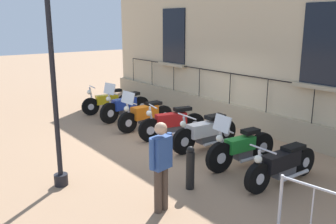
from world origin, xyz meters
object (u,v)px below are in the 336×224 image
motorcycle_white (205,133)px  lamppost (53,70)px  motorcycle_red (172,124)px  motorcycle_green (241,148)px  motorcycle_yellow (108,102)px  pedestrian_standing (161,162)px  motorcycle_orange (145,115)px  bollard (190,167)px  motorcycle_black (282,165)px  motorcycle_blue (125,107)px

motorcycle_white → lamppost: (3.87, -0.17, 1.94)m
motorcycle_red → motorcycle_green: size_ratio=1.01×
motorcycle_green → motorcycle_white: bearing=-96.8°
lamppost → motorcycle_green: bearing=157.3°
motorcycle_green → lamppost: (3.71, -1.55, 1.95)m
motorcycle_yellow → motorcycle_green: motorcycle_green is taller
motorcycle_white → pedestrian_standing: size_ratio=1.29×
motorcycle_yellow → motorcycle_white: motorcycle_yellow is taller
motorcycle_orange → motorcycle_green: size_ratio=1.01×
motorcycle_orange → lamppost: (3.63, 2.31, 1.94)m
motorcycle_yellow → bollard: (1.64, 6.57, 0.04)m
lamppost → motorcycle_black: bearing=143.8°
motorcycle_yellow → motorcycle_white: bearing=92.4°
motorcycle_red → lamppost: size_ratio=0.44×
motorcycle_red → pedestrian_standing: bearing=49.5°
motorcycle_white → motorcycle_black: size_ratio=1.00×
motorcycle_yellow → pedestrian_standing: bearing=69.2°
motorcycle_green → lamppost: size_ratio=0.43×
motorcycle_yellow → motorcycle_red: bearing=90.7°
motorcycle_yellow → motorcycle_red: 3.80m
motorcycle_red → motorcycle_black: size_ratio=0.96×
motorcycle_black → lamppost: bearing=-36.2°
motorcycle_red → lamppost: 4.32m
motorcycle_black → pedestrian_standing: (2.65, -0.61, 0.51)m
motorcycle_white → motorcycle_green: size_ratio=1.05×
motorcycle_blue → motorcycle_orange: 1.34m
motorcycle_blue → pedestrian_standing: size_ratio=1.26×
motorcycle_green → motorcycle_black: bearing=88.8°
motorcycle_red → pedestrian_standing: 4.14m
bollard → motorcycle_blue: bearing=-107.2°
motorcycle_red → pedestrian_standing: pedestrian_standing is taller
motorcycle_red → bollard: size_ratio=2.26×
bollard → motorcycle_white: bearing=-139.8°
motorcycle_yellow → motorcycle_orange: 2.53m
motorcycle_orange → motorcycle_white: 2.49m
bollard → motorcycle_red: bearing=-121.3°
motorcycle_red → lamppost: (3.71, 1.04, 1.94)m
motorcycle_blue → pedestrian_standing: pedestrian_standing is taller
motorcycle_yellow → lamppost: 6.38m
motorcycle_white → motorcycle_orange: bearing=-84.4°
motorcycle_yellow → motorcycle_black: (-0.02, 7.53, -0.00)m
lamppost → pedestrian_standing: size_ratio=2.83×
motorcycle_black → motorcycle_yellow: bearing=-89.8°
motorcycle_blue → bollard: (1.67, 5.38, -0.01)m
motorcycle_red → motorcycle_white: (-0.16, 1.21, 0.00)m
motorcycle_white → motorcycle_green: (0.17, 1.38, -0.01)m
motorcycle_yellow → motorcycle_green: bearing=90.4°
motorcycle_green → bollard: (1.69, 0.18, 0.02)m
motorcycle_red → motorcycle_white: 1.22m
motorcycle_black → lamppost: (3.69, -2.70, 1.98)m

